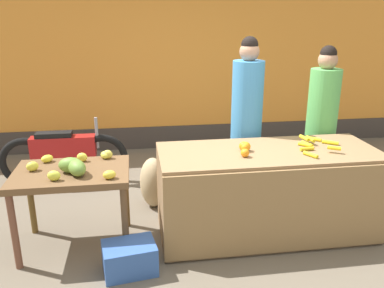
# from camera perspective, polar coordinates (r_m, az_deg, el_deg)

# --- Properties ---
(ground_plane) EXTENTS (24.00, 24.00, 0.00)m
(ground_plane) POSITION_cam_1_polar(r_m,az_deg,el_deg) (4.09, 2.90, -12.79)
(ground_plane) COLOR #665B4C
(market_wall_back) EXTENTS (9.84, 0.23, 2.81)m
(market_wall_back) POSITION_cam_1_polar(r_m,az_deg,el_deg) (6.44, -2.04, 11.64)
(market_wall_back) COLOR orange
(market_wall_back) RESTS_ON ground
(fruit_stall_counter) EXTENTS (2.11, 0.87, 0.86)m
(fruit_stall_counter) POSITION_cam_1_polar(r_m,az_deg,el_deg) (4.01, 10.70, -6.81)
(fruit_stall_counter) COLOR olive
(fruit_stall_counter) RESTS_ON ground
(side_table_wooden) EXTENTS (1.03, 0.70, 0.76)m
(side_table_wooden) POSITION_cam_1_polar(r_m,az_deg,el_deg) (3.78, -16.84, -5.12)
(side_table_wooden) COLOR brown
(side_table_wooden) RESTS_ON ground
(banana_bunch_pile) EXTENTS (0.48, 0.59, 0.07)m
(banana_bunch_pile) POSITION_cam_1_polar(r_m,az_deg,el_deg) (4.07, 17.07, -0.01)
(banana_bunch_pile) COLOR yellow
(banana_bunch_pile) RESTS_ON fruit_stall_counter
(orange_pile) EXTENTS (0.14, 0.25, 0.09)m
(orange_pile) POSITION_cam_1_polar(r_m,az_deg,el_deg) (3.76, 7.60, -0.56)
(orange_pile) COLOR orange
(orange_pile) RESTS_ON fruit_stall_counter
(mango_papaya_pile) EXTENTS (0.81, 0.62, 0.14)m
(mango_papaya_pile) POSITION_cam_1_polar(r_m,az_deg,el_deg) (3.68, -16.58, -2.99)
(mango_papaya_pile) COLOR yellow
(mango_papaya_pile) RESTS_ON side_table_wooden
(vendor_woman_blue_shirt) EXTENTS (0.34, 0.34, 1.89)m
(vendor_woman_blue_shirt) POSITION_cam_1_polar(r_m,az_deg,el_deg) (4.44, 7.80, 2.98)
(vendor_woman_blue_shirt) COLOR #33333D
(vendor_woman_blue_shirt) RESTS_ON ground
(vendor_woman_green_shirt) EXTENTS (0.34, 0.34, 1.79)m
(vendor_woman_green_shirt) POSITION_cam_1_polar(r_m,az_deg,el_deg) (4.74, 18.05, 2.57)
(vendor_woman_green_shirt) COLOR #33333D
(vendor_woman_green_shirt) RESTS_ON ground
(parked_motorcycle) EXTENTS (1.60, 0.18, 0.88)m
(parked_motorcycle) POSITION_cam_1_polar(r_m,az_deg,el_deg) (5.30, -17.91, -1.49)
(parked_motorcycle) COLOR black
(parked_motorcycle) RESTS_ON ground
(produce_crate) EXTENTS (0.48, 0.38, 0.26)m
(produce_crate) POSITION_cam_1_polar(r_m,az_deg,el_deg) (3.55, -8.96, -15.86)
(produce_crate) COLOR #3359A5
(produce_crate) RESTS_ON ground
(produce_sack) EXTENTS (0.37, 0.41, 0.58)m
(produce_sack) POSITION_cam_1_polar(r_m,az_deg,el_deg) (4.53, -5.58, -5.51)
(produce_sack) COLOR tan
(produce_sack) RESTS_ON ground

